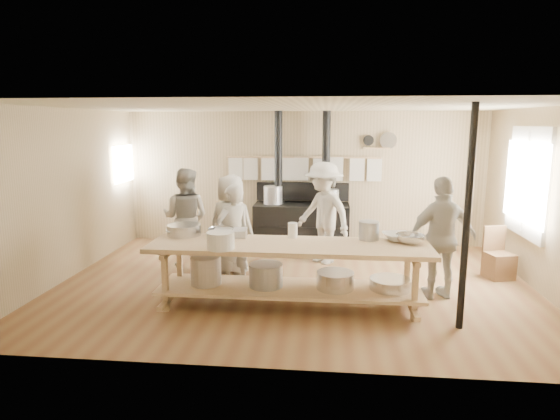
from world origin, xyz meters
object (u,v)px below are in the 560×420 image
at_px(prep_table, 288,268).
at_px(roasting_pan, 230,233).
at_px(cook_right, 442,238).
at_px(cook_far_left, 233,236).
at_px(cook_center, 231,225).
at_px(cook_by_window, 323,213).
at_px(stove, 301,221).
at_px(chair, 498,263).
at_px(cook_left, 186,218).

bearing_deg(prep_table, roasting_pan, 158.14).
height_order(prep_table, cook_right, cook_right).
height_order(cook_far_left, cook_right, cook_right).
bearing_deg(cook_center, cook_by_window, -137.11).
bearing_deg(cook_center, stove, -104.47).
distance_m(cook_right, cook_by_window, 2.20).
distance_m(prep_table, cook_center, 1.69).
bearing_deg(cook_right, stove, -65.38).
bearing_deg(cook_right, roasting_pan, -10.66).
distance_m(prep_table, chair, 3.50).
xyz_separation_m(cook_right, cook_by_window, (-1.61, 1.50, 0.03)).
relative_size(cook_center, cook_right, 0.94).
bearing_deg(cook_far_left, prep_table, 96.97).
height_order(stove, cook_far_left, stove).
xyz_separation_m(prep_table, cook_right, (2.04, 0.53, 0.32)).
distance_m(cook_center, cook_right, 3.16).
height_order(cook_left, roasting_pan, cook_left).
bearing_deg(roasting_pan, cook_center, 101.15).
relative_size(stove, cook_left, 1.57).
distance_m(prep_table, cook_by_window, 2.11).
bearing_deg(cook_far_left, chair, 147.74).
bearing_deg(chair, cook_far_left, 175.92).
bearing_deg(roasting_pan, cook_right, 4.09).
height_order(stove, prep_table, stove).
bearing_deg(stove, chair, -25.81).
relative_size(cook_center, chair, 2.00).
distance_m(cook_far_left, cook_right, 2.91).
height_order(stove, cook_right, stove).
height_order(cook_far_left, cook_center, cook_center).
distance_m(prep_table, cook_left, 2.48).
distance_m(cook_right, roasting_pan, 2.87).
height_order(cook_left, cook_center, cook_left).
xyz_separation_m(cook_left, cook_right, (3.89, -1.09, 0.02)).
xyz_separation_m(cook_left, roasting_pan, (1.03, -1.30, 0.07)).
distance_m(cook_center, chair, 4.21).
bearing_deg(cook_right, chair, -154.07).
xyz_separation_m(cook_left, cook_by_window, (2.28, 0.41, 0.04)).
bearing_deg(chair, cook_left, 163.53).
xyz_separation_m(cook_far_left, cook_left, (-0.98, 0.91, 0.07)).
bearing_deg(cook_right, cook_by_window, -57.85).
bearing_deg(cook_left, stove, -137.26).
height_order(cook_by_window, chair, cook_by_window).
distance_m(cook_left, roasting_pan, 1.66).
xyz_separation_m(cook_center, cook_by_window, (1.45, 0.72, 0.07)).
xyz_separation_m(stove, cook_left, (-1.85, -1.39, 0.30)).
height_order(prep_table, roasting_pan, roasting_pan).
relative_size(stove, roasting_pan, 5.88).
bearing_deg(cook_center, roasting_pan, 117.72).
relative_size(cook_by_window, roasting_pan, 3.93).
xyz_separation_m(stove, cook_by_window, (0.43, -0.98, 0.35)).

